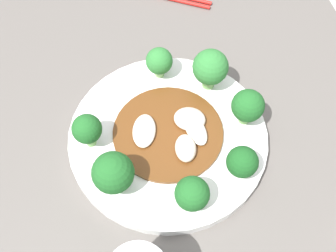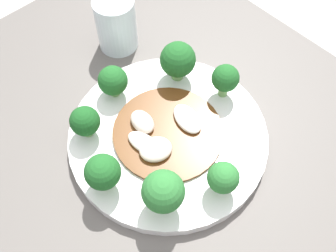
{
  "view_description": "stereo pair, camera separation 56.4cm",
  "coord_description": "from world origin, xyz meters",
  "px_view_note": "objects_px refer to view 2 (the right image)",
  "views": [
    {
      "loc": [
        -0.32,
        0.07,
        1.27
      ],
      "look_at": [
        -0.04,
        0.02,
        0.8
      ],
      "focal_mm": 42.0,
      "sensor_mm": 36.0,
      "label": 1
    },
    {
      "loc": [
        0.18,
        -0.18,
        1.27
      ],
      "look_at": [
        -0.04,
        0.02,
        0.8
      ],
      "focal_mm": 42.0,
      "sensor_mm": 36.0,
      "label": 2
    }
  ],
  "objects_px": {
    "plate": "(168,136)",
    "drinking_glass": "(116,24)",
    "broccoli_west": "(113,81)",
    "broccoli_southwest": "(85,121)",
    "broccoli_north": "(225,79)",
    "broccoli_east": "(223,178)",
    "broccoli_southeast": "(163,192)",
    "broccoli_south": "(103,172)",
    "broccoli_northwest": "(178,60)",
    "stirfry_center": "(164,133)"
  },
  "relations": [
    {
      "from": "broccoli_west",
      "to": "plate",
      "type": "bearing_deg",
      "value": 5.2
    },
    {
      "from": "broccoli_west",
      "to": "stirfry_center",
      "type": "distance_m",
      "value": 0.11
    },
    {
      "from": "plate",
      "to": "broccoli_southwest",
      "type": "distance_m",
      "value": 0.12
    },
    {
      "from": "plate",
      "to": "broccoli_northwest",
      "type": "xyz_separation_m",
      "value": [
        -0.07,
        0.08,
        0.05
      ]
    },
    {
      "from": "broccoli_southwest",
      "to": "stirfry_center",
      "type": "distance_m",
      "value": 0.11
    },
    {
      "from": "broccoli_east",
      "to": "broccoli_west",
      "type": "bearing_deg",
      "value": -179.27
    },
    {
      "from": "broccoli_southwest",
      "to": "broccoli_east",
      "type": "xyz_separation_m",
      "value": [
        0.19,
        0.08,
        0.0
      ]
    },
    {
      "from": "broccoli_north",
      "to": "broccoli_southeast",
      "type": "xyz_separation_m",
      "value": [
        0.07,
        -0.19,
        0.01
      ]
    },
    {
      "from": "broccoli_east",
      "to": "plate",
      "type": "bearing_deg",
      "value": 176.28
    },
    {
      "from": "broccoli_north",
      "to": "broccoli_southeast",
      "type": "distance_m",
      "value": 0.2
    },
    {
      "from": "stirfry_center",
      "to": "broccoli_south",
      "type": "bearing_deg",
      "value": -87.98
    },
    {
      "from": "broccoli_east",
      "to": "stirfry_center",
      "type": "distance_m",
      "value": 0.12
    },
    {
      "from": "stirfry_center",
      "to": "drinking_glass",
      "type": "distance_m",
      "value": 0.21
    },
    {
      "from": "plate",
      "to": "broccoli_southwest",
      "type": "bearing_deg",
      "value": -133.44
    },
    {
      "from": "broccoli_east",
      "to": "broccoli_southeast",
      "type": "bearing_deg",
      "value": -116.12
    },
    {
      "from": "broccoli_south",
      "to": "broccoli_southwest",
      "type": "height_order",
      "value": "broccoli_south"
    },
    {
      "from": "broccoli_north",
      "to": "broccoli_west",
      "type": "bearing_deg",
      "value": -133.5
    },
    {
      "from": "stirfry_center",
      "to": "broccoli_north",
      "type": "bearing_deg",
      "value": 86.52
    },
    {
      "from": "broccoli_southeast",
      "to": "broccoli_southwest",
      "type": "bearing_deg",
      "value": -177.97
    },
    {
      "from": "broccoli_north",
      "to": "broccoli_west",
      "type": "xyz_separation_m",
      "value": [
        -0.11,
        -0.12,
        -0.01
      ]
    },
    {
      "from": "broccoli_west",
      "to": "stirfry_center",
      "type": "height_order",
      "value": "broccoli_west"
    },
    {
      "from": "broccoli_north",
      "to": "broccoli_east",
      "type": "bearing_deg",
      "value": -48.33
    },
    {
      "from": "broccoli_southeast",
      "to": "drinking_glass",
      "type": "bearing_deg",
      "value": 151.75
    },
    {
      "from": "drinking_glass",
      "to": "broccoli_north",
      "type": "bearing_deg",
      "value": 11.26
    },
    {
      "from": "plate",
      "to": "broccoli_west",
      "type": "bearing_deg",
      "value": -174.8
    },
    {
      "from": "broccoli_north",
      "to": "drinking_glass",
      "type": "xyz_separation_m",
      "value": [
        -0.21,
        -0.04,
        -0.01
      ]
    },
    {
      "from": "broccoli_southwest",
      "to": "broccoli_west",
      "type": "relative_size",
      "value": 1.0
    },
    {
      "from": "broccoli_northwest",
      "to": "broccoli_southeast",
      "type": "distance_m",
      "value": 0.22
    },
    {
      "from": "broccoli_south",
      "to": "broccoli_northwest",
      "type": "bearing_deg",
      "value": 109.23
    },
    {
      "from": "broccoli_southwest",
      "to": "broccoli_north",
      "type": "distance_m",
      "value": 0.21
    },
    {
      "from": "broccoli_southwest",
      "to": "broccoli_northwest",
      "type": "bearing_deg",
      "value": 85.92
    },
    {
      "from": "plate",
      "to": "stirfry_center",
      "type": "height_order",
      "value": "stirfry_center"
    },
    {
      "from": "broccoli_southwest",
      "to": "stirfry_center",
      "type": "xyz_separation_m",
      "value": [
        0.08,
        0.08,
        -0.02
      ]
    },
    {
      "from": "broccoli_west",
      "to": "stirfry_center",
      "type": "relative_size",
      "value": 0.33
    },
    {
      "from": "broccoli_north",
      "to": "stirfry_center",
      "type": "relative_size",
      "value": 0.37
    },
    {
      "from": "broccoli_northwest",
      "to": "stirfry_center",
      "type": "xyz_separation_m",
      "value": [
        0.07,
        -0.09,
        -0.03
      ]
    },
    {
      "from": "broccoli_south",
      "to": "plate",
      "type": "bearing_deg",
      "value": 90.88
    },
    {
      "from": "drinking_glass",
      "to": "broccoli_southwest",
      "type": "bearing_deg",
      "value": -51.71
    },
    {
      "from": "broccoli_west",
      "to": "drinking_glass",
      "type": "xyz_separation_m",
      "value": [
        -0.09,
        0.08,
        -0.0
      ]
    },
    {
      "from": "broccoli_south",
      "to": "broccoli_east",
      "type": "height_order",
      "value": "broccoli_south"
    },
    {
      "from": "plate",
      "to": "broccoli_south",
      "type": "bearing_deg",
      "value": -89.12
    },
    {
      "from": "plate",
      "to": "drinking_glass",
      "type": "height_order",
      "value": "drinking_glass"
    },
    {
      "from": "broccoli_northwest",
      "to": "broccoli_north",
      "type": "bearing_deg",
      "value": 20.82
    },
    {
      "from": "plate",
      "to": "drinking_glass",
      "type": "xyz_separation_m",
      "value": [
        -0.2,
        0.07,
        0.04
      ]
    },
    {
      "from": "plate",
      "to": "broccoli_south",
      "type": "relative_size",
      "value": 4.77
    },
    {
      "from": "plate",
      "to": "broccoli_southeast",
      "type": "xyz_separation_m",
      "value": [
        0.08,
        -0.08,
        0.05
      ]
    },
    {
      "from": "broccoli_west",
      "to": "drinking_glass",
      "type": "height_order",
      "value": "drinking_glass"
    },
    {
      "from": "broccoli_south",
      "to": "broccoli_northwest",
      "type": "height_order",
      "value": "broccoli_northwest"
    },
    {
      "from": "plate",
      "to": "broccoli_south",
      "type": "height_order",
      "value": "broccoli_south"
    },
    {
      "from": "plate",
      "to": "broccoli_southwest",
      "type": "xyz_separation_m",
      "value": [
        -0.08,
        -0.08,
        0.04
      ]
    }
  ]
}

